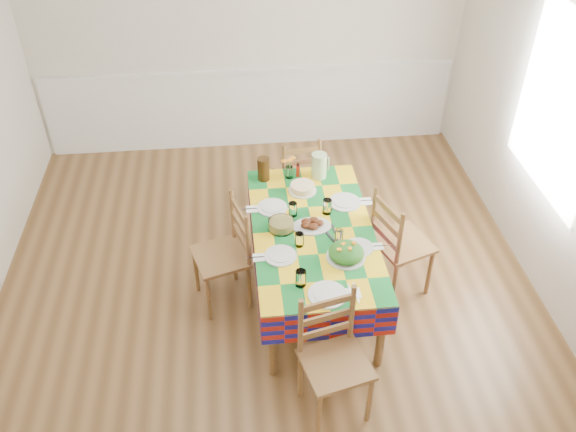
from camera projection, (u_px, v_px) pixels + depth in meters
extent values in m
cube|color=brown|center=(269.00, 301.00, 5.07)|extent=(4.50, 5.00, 0.04)
cube|color=beige|center=(247.00, 28.00, 6.20)|extent=(4.50, 0.04, 2.70)
cube|color=white|center=(249.00, 71.00, 6.44)|extent=(4.41, 0.06, 0.04)
cube|color=white|center=(251.00, 109.00, 6.73)|extent=(4.41, 0.03, 0.90)
plane|color=white|center=(559.00, 107.00, 4.55)|extent=(0.00, 1.40, 1.40)
cylinder|color=brown|center=(272.00, 344.00, 4.28)|extent=(0.06, 0.06, 0.63)
cylinder|color=brown|center=(381.00, 335.00, 4.35)|extent=(0.06, 0.06, 0.63)
cylinder|color=brown|center=(257.00, 208.00, 5.52)|extent=(0.06, 0.06, 0.63)
cylinder|color=brown|center=(343.00, 203.00, 5.59)|extent=(0.06, 0.06, 0.63)
cube|color=brown|center=(313.00, 232.00, 4.73)|extent=(0.89, 1.69, 0.04)
cube|color=#A3180E|center=(313.00, 230.00, 4.71)|extent=(0.93, 1.73, 0.01)
cube|color=#A3180E|center=(254.00, 247.00, 4.76)|extent=(0.01, 1.73, 0.27)
cube|color=#A3180E|center=(370.00, 239.00, 4.84)|extent=(0.01, 1.73, 0.27)
cube|color=#A3180E|center=(330.00, 326.00, 4.12)|extent=(0.93, 0.01, 0.27)
cube|color=#A3180E|center=(300.00, 181.00, 5.48)|extent=(0.93, 0.01, 0.27)
cylinder|color=silver|center=(327.00, 295.00, 4.15)|extent=(0.27, 0.27, 0.01)
cylinder|color=silver|center=(327.00, 294.00, 4.14)|extent=(0.19, 0.19, 0.01)
cylinder|color=white|center=(301.00, 278.00, 4.19)|extent=(0.08, 0.08, 0.13)
cube|color=white|center=(353.00, 293.00, 4.17)|extent=(0.10, 0.10, 0.01)
cube|color=silver|center=(350.00, 293.00, 4.16)|extent=(0.01, 0.17, 0.00)
cube|color=silver|center=(356.00, 292.00, 4.16)|extent=(0.01, 0.20, 0.00)
cylinder|color=silver|center=(281.00, 256.00, 4.46)|extent=(0.24, 0.24, 0.01)
cylinder|color=silver|center=(281.00, 255.00, 4.46)|extent=(0.17, 0.17, 0.01)
cylinder|color=white|center=(299.00, 240.00, 4.53)|extent=(0.07, 0.07, 0.12)
cube|color=white|center=(259.00, 258.00, 4.45)|extent=(0.09, 0.09, 0.01)
cube|color=silver|center=(256.00, 257.00, 4.45)|extent=(0.15, 0.01, 0.00)
cube|color=silver|center=(261.00, 257.00, 4.45)|extent=(0.18, 0.01, 0.00)
cylinder|color=silver|center=(272.00, 208.00, 4.92)|extent=(0.25, 0.25, 0.01)
cylinder|color=silver|center=(272.00, 207.00, 4.92)|extent=(0.17, 0.17, 0.01)
cylinder|color=white|center=(293.00, 209.00, 4.81)|extent=(0.07, 0.07, 0.12)
cube|color=white|center=(252.00, 209.00, 4.91)|extent=(0.09, 0.09, 0.01)
cube|color=silver|center=(249.00, 209.00, 4.91)|extent=(0.16, 0.01, 0.00)
cube|color=silver|center=(254.00, 209.00, 4.91)|extent=(0.18, 0.01, 0.00)
cylinder|color=silver|center=(359.00, 247.00, 4.54)|extent=(0.22, 0.22, 0.01)
cylinder|color=silver|center=(359.00, 246.00, 4.53)|extent=(0.15, 0.15, 0.00)
cylinder|color=white|center=(339.00, 235.00, 4.57)|extent=(0.06, 0.06, 0.10)
cube|color=white|center=(378.00, 246.00, 4.55)|extent=(0.08, 0.08, 0.00)
cube|color=silver|center=(376.00, 246.00, 4.55)|extent=(0.14, 0.01, 0.00)
cube|color=silver|center=(380.00, 246.00, 4.55)|extent=(0.16, 0.01, 0.00)
cylinder|color=silver|center=(345.00, 202.00, 4.98)|extent=(0.26, 0.26, 0.01)
cylinder|color=silver|center=(345.00, 201.00, 4.97)|extent=(0.19, 0.19, 0.01)
cylinder|color=white|center=(327.00, 207.00, 4.84)|extent=(0.07, 0.07, 0.13)
cube|color=white|center=(366.00, 201.00, 4.99)|extent=(0.10, 0.10, 0.01)
cube|color=silver|center=(363.00, 201.00, 4.99)|extent=(0.17, 0.01, 0.00)
cube|color=silver|center=(368.00, 201.00, 4.99)|extent=(0.19, 0.01, 0.00)
ellipsoid|color=silver|center=(312.00, 226.00, 4.73)|extent=(0.30, 0.22, 0.01)
ellipsoid|color=black|center=(319.00, 223.00, 4.72)|extent=(0.08, 0.07, 0.04)
ellipsoid|color=black|center=(314.00, 220.00, 4.74)|extent=(0.08, 0.07, 0.04)
ellipsoid|color=black|center=(306.00, 221.00, 4.73)|extent=(0.08, 0.07, 0.04)
ellipsoid|color=black|center=(306.00, 225.00, 4.69)|extent=(0.08, 0.07, 0.04)
ellipsoid|color=black|center=(313.00, 227.00, 4.68)|extent=(0.08, 0.07, 0.04)
cylinder|color=silver|center=(346.00, 257.00, 4.45)|extent=(0.29, 0.29, 0.01)
ellipsoid|color=#134E16|center=(346.00, 252.00, 4.42)|extent=(0.26, 0.26, 0.12)
cube|color=orange|center=(339.00, 249.00, 4.36)|extent=(0.03, 0.02, 0.01)
cube|color=orange|center=(343.00, 244.00, 4.41)|extent=(0.04, 0.04, 0.01)
cube|color=orange|center=(350.00, 249.00, 4.37)|extent=(0.03, 0.04, 0.01)
cube|color=orange|center=(354.00, 243.00, 4.41)|extent=(0.04, 0.04, 0.01)
cylinder|color=white|center=(281.00, 225.00, 4.70)|extent=(0.20, 0.20, 0.07)
cylinder|color=#CFC86D|center=(281.00, 225.00, 4.70)|extent=(0.19, 0.19, 0.06)
cylinder|color=silver|center=(302.00, 190.00, 5.11)|extent=(0.24, 0.24, 0.01)
cylinder|color=#D1B37F|center=(302.00, 187.00, 5.09)|extent=(0.20, 0.20, 0.05)
cube|color=black|center=(331.00, 238.00, 4.63)|extent=(0.12, 0.28, 0.01)
cube|color=black|center=(337.00, 235.00, 4.65)|extent=(0.06, 0.29, 0.01)
cylinder|color=white|center=(289.00, 172.00, 5.24)|extent=(0.06, 0.06, 0.11)
cylinder|color=#367A28|center=(287.00, 168.00, 5.21)|extent=(0.01, 0.01, 0.15)
ellipsoid|color=orange|center=(284.00, 161.00, 5.16)|extent=(0.05, 0.05, 0.02)
cylinder|color=#367A28|center=(291.00, 167.00, 5.22)|extent=(0.01, 0.01, 0.15)
ellipsoid|color=orange|center=(293.00, 158.00, 5.18)|extent=(0.05, 0.05, 0.02)
cylinder|color=#367A28|center=(289.00, 169.00, 5.20)|extent=(0.01, 0.01, 0.15)
ellipsoid|color=orange|center=(290.00, 160.00, 5.13)|extent=(0.05, 0.05, 0.02)
cylinder|color=#B41F0E|center=(298.00, 170.00, 5.25)|extent=(0.03, 0.03, 0.13)
cylinder|color=#A7C289|center=(319.00, 166.00, 5.21)|extent=(0.13, 0.13, 0.23)
cylinder|color=black|center=(264.00, 169.00, 5.19)|extent=(0.10, 0.10, 0.21)
cube|color=silver|center=(331.00, 306.00, 4.07)|extent=(0.07, 0.02, 0.02)
cylinder|color=brown|center=(319.00, 416.00, 3.93)|extent=(0.04, 0.04, 0.45)
cylinder|color=brown|center=(369.00, 400.00, 4.03)|extent=(0.04, 0.04, 0.45)
cylinder|color=brown|center=(300.00, 375.00, 4.18)|extent=(0.04, 0.04, 0.45)
cylinder|color=brown|center=(348.00, 361.00, 4.28)|extent=(0.04, 0.04, 0.45)
cube|color=brown|center=(336.00, 365.00, 3.96)|extent=(0.50, 0.49, 0.03)
cylinder|color=brown|center=(301.00, 328.00, 3.90)|extent=(0.04, 0.04, 0.50)
cylinder|color=brown|center=(352.00, 313.00, 3.99)|extent=(0.04, 0.04, 0.50)
cube|color=brown|center=(326.00, 331.00, 4.01)|extent=(0.35, 0.11, 0.05)
cube|color=brown|center=(327.00, 317.00, 3.93)|extent=(0.35, 0.11, 0.05)
cube|color=brown|center=(328.00, 303.00, 3.85)|extent=(0.35, 0.11, 0.05)
cylinder|color=brown|center=(307.00, 182.00, 6.04)|extent=(0.03, 0.03, 0.41)
cylinder|color=brown|center=(275.00, 187.00, 5.97)|extent=(0.03, 0.03, 0.41)
cylinder|color=brown|center=(317.00, 200.00, 5.81)|extent=(0.03, 0.03, 0.41)
cylinder|color=brown|center=(284.00, 205.00, 5.73)|extent=(0.03, 0.03, 0.41)
cube|color=brown|center=(296.00, 174.00, 5.75)|extent=(0.44, 0.43, 0.03)
cylinder|color=brown|center=(319.00, 162.00, 5.53)|extent=(0.03, 0.03, 0.46)
cylinder|color=brown|center=(284.00, 167.00, 5.46)|extent=(0.03, 0.03, 0.46)
cube|color=brown|center=(301.00, 173.00, 5.55)|extent=(0.33, 0.08, 0.05)
cube|color=brown|center=(302.00, 162.00, 5.48)|extent=(0.33, 0.08, 0.05)
cube|color=brown|center=(302.00, 150.00, 5.40)|extent=(0.33, 0.08, 0.05)
cylinder|color=brown|center=(196.00, 270.00, 5.01)|extent=(0.04, 0.04, 0.45)
cylinder|color=brown|center=(209.00, 299.00, 4.75)|extent=(0.04, 0.04, 0.45)
cylinder|color=brown|center=(235.00, 260.00, 5.11)|extent=(0.04, 0.04, 0.45)
cylinder|color=brown|center=(249.00, 287.00, 4.85)|extent=(0.04, 0.04, 0.45)
cube|color=brown|center=(220.00, 257.00, 4.79)|extent=(0.50, 0.51, 0.03)
cylinder|color=brown|center=(233.00, 215.00, 4.83)|extent=(0.04, 0.04, 0.49)
cylinder|color=brown|center=(248.00, 242.00, 4.57)|extent=(0.04, 0.04, 0.49)
cube|color=brown|center=(241.00, 238.00, 4.76)|extent=(0.12, 0.35, 0.05)
cube|color=brown|center=(240.00, 225.00, 4.68)|extent=(0.12, 0.35, 0.05)
cube|color=brown|center=(239.00, 212.00, 4.60)|extent=(0.12, 0.35, 0.05)
cylinder|color=brown|center=(429.00, 273.00, 4.98)|extent=(0.04, 0.04, 0.46)
cylinder|color=brown|center=(404.00, 246.00, 5.24)|extent=(0.04, 0.04, 0.46)
cylinder|color=brown|center=(394.00, 286.00, 4.86)|extent=(0.04, 0.04, 0.46)
cylinder|color=brown|center=(370.00, 258.00, 5.12)|extent=(0.04, 0.04, 0.46)
cube|color=brown|center=(402.00, 243.00, 4.90)|extent=(0.53, 0.54, 0.03)
cylinder|color=brown|center=(400.00, 240.00, 4.56)|extent=(0.04, 0.04, 0.51)
cylinder|color=brown|center=(374.00, 213.00, 4.82)|extent=(0.04, 0.04, 0.51)
cube|color=brown|center=(385.00, 236.00, 4.75)|extent=(0.14, 0.35, 0.05)
cube|color=brown|center=(387.00, 223.00, 4.67)|extent=(0.14, 0.35, 0.05)
cube|color=brown|center=(388.00, 210.00, 4.59)|extent=(0.14, 0.35, 0.05)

